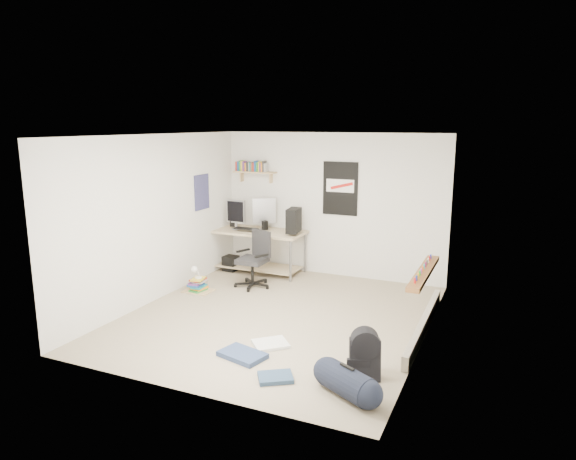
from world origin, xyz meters
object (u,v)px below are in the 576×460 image
at_px(backpack, 365,359).
at_px(duffel_bag, 347,383).
at_px(book_stack, 198,282).
at_px(office_chair, 252,258).
at_px(desk, 256,252).

height_order(backpack, duffel_bag, duffel_bag).
height_order(duffel_bag, book_stack, duffel_bag).
bearing_deg(duffel_bag, office_chair, 161.26).
bearing_deg(backpack, desk, 112.86).
bearing_deg(office_chair, duffel_bag, -24.78).
xyz_separation_m(desk, duffel_bag, (2.82, -3.51, -0.22)).
xyz_separation_m(duffel_bag, book_stack, (-3.16, 2.14, 0.01)).
bearing_deg(duffel_bag, book_stack, 174.79).
height_order(desk, duffel_bag, desk).
bearing_deg(office_chair, desk, 136.13).
bearing_deg(book_stack, duffel_bag, -34.06).
distance_m(office_chair, duffel_bag, 3.68).
xyz_separation_m(office_chair, backpack, (2.53, -2.25, -0.29)).
bearing_deg(book_stack, backpack, -27.59).
height_order(desk, book_stack, desk).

